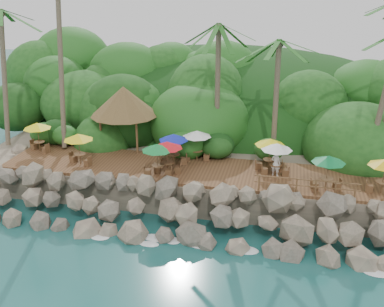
# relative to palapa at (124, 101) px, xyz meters

# --- Properties ---
(ground) EXTENTS (140.00, 140.00, 0.00)m
(ground) POSITION_rel_palapa_xyz_m (5.97, -9.46, -5.79)
(ground) COLOR #19514F
(ground) RESTS_ON ground
(land_base) EXTENTS (32.00, 25.20, 2.10)m
(land_base) POSITION_rel_palapa_xyz_m (5.97, 6.54, -4.74)
(land_base) COLOR gray
(land_base) RESTS_ON ground
(jungle_hill) EXTENTS (44.80, 28.00, 15.40)m
(jungle_hill) POSITION_rel_palapa_xyz_m (5.97, 14.04, -5.79)
(jungle_hill) COLOR #143811
(jungle_hill) RESTS_ON ground
(seawall) EXTENTS (29.00, 4.00, 2.30)m
(seawall) POSITION_rel_palapa_xyz_m (5.97, -7.46, -4.64)
(seawall) COLOR gray
(seawall) RESTS_ON ground
(terrace) EXTENTS (26.00, 5.00, 0.20)m
(terrace) POSITION_rel_palapa_xyz_m (5.97, -3.46, -3.59)
(terrace) COLOR brown
(terrace) RESTS_ON land_base
(jungle_foliage) EXTENTS (44.00, 16.00, 12.00)m
(jungle_foliage) POSITION_rel_palapa_xyz_m (5.97, 5.54, -5.79)
(jungle_foliage) COLOR #143811
(jungle_foliage) RESTS_ON ground
(foam_line) EXTENTS (25.20, 0.80, 0.06)m
(foam_line) POSITION_rel_palapa_xyz_m (5.97, -9.16, -5.76)
(foam_line) COLOR white
(foam_line) RESTS_ON ground
(palms) EXTENTS (33.25, 7.34, 14.38)m
(palms) POSITION_rel_palapa_xyz_m (6.84, -0.52, 6.53)
(palms) COLOR brown
(palms) RESTS_ON ground
(palapa) EXTENTS (5.09, 5.09, 4.60)m
(palapa) POSITION_rel_palapa_xyz_m (0.00, 0.00, 0.00)
(palapa) COLOR brown
(palapa) RESTS_ON ground
(dining_clusters) EXTENTS (25.62, 5.22, 2.19)m
(dining_clusters) POSITION_rel_palapa_xyz_m (6.64, -3.64, -1.67)
(dining_clusters) COLOR brown
(dining_clusters) RESTS_ON terrace
(railing) EXTENTS (6.10, 0.10, 1.00)m
(railing) POSITION_rel_palapa_xyz_m (13.38, -5.81, -2.88)
(railing) COLOR brown
(railing) RESTS_ON terrace
(waiter) EXTENTS (0.72, 0.59, 1.71)m
(waiter) POSITION_rel_palapa_xyz_m (11.48, -3.43, -2.63)
(waiter) COLOR white
(waiter) RESTS_ON terrace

